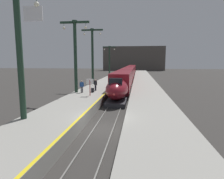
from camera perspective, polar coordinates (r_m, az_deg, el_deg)
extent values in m
plane|color=#33302D|center=(15.88, -2.42, -11.48)|extent=(260.00, 260.00, 0.00)
cube|color=gray|center=(40.32, -2.05, 1.31)|extent=(4.80, 110.00, 1.05)
cube|color=gray|center=(39.80, 9.53, 1.11)|extent=(4.80, 110.00, 1.05)
cube|color=yellow|center=(39.95, 1.17, 2.01)|extent=(0.20, 107.80, 0.01)
cube|color=slate|center=(42.69, 2.94, 1.06)|extent=(0.08, 110.00, 0.12)
cube|color=slate|center=(42.60, 4.95, 1.02)|extent=(0.08, 110.00, 0.12)
ellipsoid|color=maroon|center=(25.01, 1.45, 0.10)|extent=(2.78, 6.38, 2.56)
cube|color=#28282D|center=(24.96, 1.36, -3.54)|extent=(2.46, 5.42, 0.55)
cube|color=black|center=(23.46, 1.09, 2.20)|extent=(1.59, 1.00, 0.90)
sphere|color=#F24C4C|center=(21.98, 0.60, -1.41)|extent=(0.28, 0.28, 0.28)
cube|color=maroon|center=(33.79, 3.05, 2.62)|extent=(2.90, 14.00, 3.05)
cube|color=black|center=(33.88, 0.66, 3.58)|extent=(0.04, 11.90, 0.80)
cube|color=black|center=(33.67, 5.47, 3.51)|extent=(0.04, 11.90, 0.80)
cube|color=silver|center=(33.94, 3.03, 0.47)|extent=(2.92, 13.30, 0.24)
cube|color=black|center=(29.61, 2.35, -1.67)|extent=(2.03, 2.20, 0.56)
cube|color=black|center=(38.44, 3.55, 0.59)|extent=(2.03, 2.20, 0.56)
cube|color=maroon|center=(50.31, 4.53, 4.43)|extent=(2.90, 18.00, 3.05)
cube|color=black|center=(50.37, 2.92, 5.07)|extent=(0.04, 15.84, 0.80)
cube|color=black|center=(50.22, 6.16, 5.03)|extent=(0.04, 15.84, 0.80)
cube|color=black|center=(44.38, 4.09, 1.61)|extent=(2.03, 2.20, 0.56)
cube|color=black|center=(56.54, 4.83, 3.01)|extent=(2.03, 2.20, 0.56)
cube|color=maroon|center=(68.86, 5.34, 5.42)|extent=(2.90, 18.00, 3.05)
cube|color=black|center=(68.91, 4.16, 5.89)|extent=(0.04, 15.84, 0.80)
cube|color=black|center=(68.80, 6.54, 5.86)|extent=(0.04, 15.84, 0.80)
cube|color=black|center=(62.87, 5.11, 3.52)|extent=(2.03, 2.20, 0.56)
cube|color=black|center=(75.07, 5.51, 4.27)|extent=(2.03, 2.20, 0.56)
cube|color=maroon|center=(87.43, 5.82, 5.99)|extent=(2.90, 18.00, 3.05)
cube|color=black|center=(87.47, 4.88, 6.36)|extent=(0.04, 15.84, 0.80)
cube|color=black|center=(87.39, 6.76, 6.34)|extent=(0.04, 15.84, 0.80)
cube|color=black|center=(81.41, 5.67, 4.57)|extent=(2.03, 2.20, 0.56)
cube|color=black|center=(93.63, 5.91, 5.03)|extent=(2.03, 2.20, 0.56)
cylinder|color=#1E3828|center=(15.88, -25.15, 8.39)|extent=(0.44, 0.44, 9.12)
sphere|color=#EFEACC|center=(15.62, -21.01, 22.04)|extent=(0.36, 0.36, 0.36)
cube|color=silver|center=(15.62, -21.92, 19.73)|extent=(1.40, 0.08, 1.00)
cylinder|color=#1E3828|center=(27.65, -10.55, 9.19)|extent=(0.44, 0.44, 9.70)
cylinder|color=#1E3828|center=(28.14, -10.81, 18.80)|extent=(0.68, 0.68, 0.30)
cube|color=#1E3828|center=(28.12, -10.81, 18.60)|extent=(4.00, 0.24, 0.28)
cylinder|color=#1E3828|center=(28.55, -13.79, 17.64)|extent=(0.03, 0.03, 0.60)
sphere|color=#EFEACC|center=(28.49, -13.76, 16.95)|extent=(0.36, 0.36, 0.36)
cylinder|color=#1E3828|center=(27.64, -7.68, 18.12)|extent=(0.03, 0.03, 0.60)
sphere|color=#EFEACC|center=(27.58, -7.66, 17.40)|extent=(0.36, 0.36, 0.36)
cylinder|color=#1E3828|center=(37.55, -5.67, 9.41)|extent=(0.44, 0.44, 10.26)
cylinder|color=#1E3828|center=(37.99, -5.78, 16.94)|extent=(0.68, 0.68, 0.30)
cube|color=#1E3828|center=(37.97, -5.78, 16.79)|extent=(4.00, 0.24, 0.28)
cylinder|color=#1E3828|center=(38.29, -8.04, 16.16)|extent=(0.03, 0.03, 0.60)
sphere|color=#EFEACC|center=(38.24, -8.03, 15.64)|extent=(0.36, 0.36, 0.36)
cylinder|color=#1E3828|center=(37.62, -3.45, 16.36)|extent=(0.03, 0.03, 0.60)
sphere|color=#EFEACC|center=(37.57, -3.44, 15.84)|extent=(0.36, 0.36, 0.36)
cylinder|color=#1E3828|center=(59.31, -0.75, 8.26)|extent=(0.44, 0.44, 8.76)
cylinder|color=#1E3828|center=(59.47, -0.76, 12.33)|extent=(0.68, 0.68, 0.30)
cube|color=#1E3828|center=(59.46, -0.76, 12.24)|extent=(4.00, 0.24, 0.28)
cylinder|color=#1E3828|center=(59.67, -2.22, 11.88)|extent=(0.03, 0.03, 0.60)
sphere|color=#EFEACC|center=(59.65, -2.22, 11.55)|extent=(0.36, 0.36, 0.36)
cylinder|color=#1E3828|center=(59.24, 0.71, 11.91)|extent=(0.03, 0.03, 0.60)
sphere|color=#EFEACC|center=(59.22, 0.71, 11.58)|extent=(0.36, 0.36, 0.36)
cylinder|color=#23232D|center=(27.40, -8.91, -0.03)|extent=(0.13, 0.13, 0.85)
cylinder|color=#23232D|center=(27.42, -8.55, -0.02)|extent=(0.13, 0.13, 0.85)
cube|color=#1E478C|center=(27.32, -8.76, 1.50)|extent=(0.43, 0.34, 0.62)
cylinder|color=#1E478C|center=(27.30, -9.26, 1.38)|extent=(0.09, 0.09, 0.58)
cylinder|color=#1E478C|center=(27.34, -8.26, 1.41)|extent=(0.09, 0.09, 0.58)
sphere|color=tan|center=(27.27, -8.78, 2.37)|extent=(0.22, 0.22, 0.22)
cylinder|color=#23232D|center=(29.06, -4.67, 0.50)|extent=(0.13, 0.13, 0.85)
cylinder|color=#23232D|center=(29.17, -4.93, 0.53)|extent=(0.13, 0.13, 0.85)
cube|color=black|center=(29.02, -4.82, 1.95)|extent=(0.44, 0.37, 0.62)
cylinder|color=black|center=(28.88, -4.45, 1.83)|extent=(0.09, 0.09, 0.58)
cylinder|color=black|center=(29.18, -5.18, 1.88)|extent=(0.09, 0.09, 0.58)
sphere|color=tan|center=(28.98, -4.83, 2.78)|extent=(0.22, 0.22, 0.22)
cube|color=black|center=(27.57, -5.66, -0.19)|extent=(0.40, 0.22, 0.60)
cylinder|color=#262628|center=(27.53, -5.87, 0.80)|extent=(0.02, 0.02, 0.36)
cylinder|color=#262628|center=(27.48, -5.47, 0.80)|extent=(0.02, 0.02, 0.36)
cube|color=#262628|center=(27.48, -5.68, 1.19)|extent=(0.22, 0.03, 0.02)
cylinder|color=maroon|center=(24.73, -6.41, 0.48)|extent=(0.10, 0.10, 2.00)
cube|color=white|center=(24.64, -6.44, 2.32)|extent=(0.90, 0.06, 0.64)
cube|color=#4C4742|center=(116.77, 6.29, 8.94)|extent=(36.00, 2.00, 14.00)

